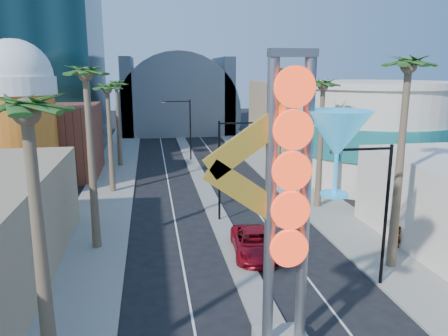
% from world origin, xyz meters
% --- Properties ---
extents(sidewalk_west, '(5.00, 100.00, 0.15)m').
position_xyz_m(sidewalk_west, '(-9.50, 35.00, 0.07)').
color(sidewalk_west, gray).
rests_on(sidewalk_west, ground).
extents(sidewalk_east, '(5.00, 100.00, 0.15)m').
position_xyz_m(sidewalk_east, '(9.50, 35.00, 0.07)').
color(sidewalk_east, gray).
rests_on(sidewalk_east, ground).
extents(median, '(1.60, 84.00, 0.15)m').
position_xyz_m(median, '(0.00, 38.00, 0.07)').
color(median, gray).
rests_on(median, ground).
extents(brick_filler_west, '(10.00, 10.00, 8.00)m').
position_xyz_m(brick_filler_west, '(-16.00, 38.00, 4.00)').
color(brick_filler_west, brown).
rests_on(brick_filler_west, ground).
extents(filler_east, '(10.00, 20.00, 10.00)m').
position_xyz_m(filler_east, '(16.00, 48.00, 5.00)').
color(filler_east, '#9E8566').
rests_on(filler_east, ground).
extents(beer_mug, '(7.00, 7.00, 14.50)m').
position_xyz_m(beer_mug, '(-17.00, 30.00, 7.84)').
color(beer_mug, '#C06219').
rests_on(beer_mug, ground).
extents(turquoise_building, '(16.60, 16.60, 10.60)m').
position_xyz_m(turquoise_building, '(18.00, 30.00, 5.25)').
color(turquoise_building, beige).
rests_on(turquoise_building, ground).
extents(canopy, '(22.00, 16.00, 22.00)m').
position_xyz_m(canopy, '(0.00, 72.00, 4.31)').
color(canopy, slate).
rests_on(canopy, ground).
extents(neon_sign, '(6.53, 2.60, 12.55)m').
position_xyz_m(neon_sign, '(0.82, 2.96, 7.31)').
color(neon_sign, gray).
rests_on(neon_sign, ground).
extents(streetlight_0, '(3.79, 0.25, 8.00)m').
position_xyz_m(streetlight_0, '(0.55, 20.00, 4.88)').
color(streetlight_0, black).
rests_on(streetlight_0, ground).
extents(streetlight_1, '(3.79, 0.25, 8.00)m').
position_xyz_m(streetlight_1, '(-0.55, 44.00, 4.88)').
color(streetlight_1, black).
rests_on(streetlight_1, ground).
extents(streetlight_2, '(3.45, 0.25, 8.00)m').
position_xyz_m(streetlight_2, '(6.72, 8.00, 4.83)').
color(streetlight_2, black).
rests_on(streetlight_2, ground).
extents(palm_0, '(2.40, 2.40, 11.70)m').
position_xyz_m(palm_0, '(-9.00, 2.00, 9.93)').
color(palm_0, brown).
rests_on(palm_0, ground).
extents(palm_1, '(2.40, 2.40, 12.70)m').
position_xyz_m(palm_1, '(-9.00, 16.00, 10.82)').
color(palm_1, brown).
rests_on(palm_1, ground).
extents(palm_2, '(2.40, 2.40, 11.20)m').
position_xyz_m(palm_2, '(-9.00, 30.00, 9.48)').
color(palm_2, brown).
rests_on(palm_2, ground).
extents(palm_3, '(2.40, 2.40, 11.20)m').
position_xyz_m(palm_3, '(-9.00, 42.00, 9.48)').
color(palm_3, brown).
rests_on(palm_3, ground).
extents(palm_5, '(2.40, 2.40, 13.20)m').
position_xyz_m(palm_5, '(9.00, 10.00, 11.27)').
color(palm_5, brown).
rests_on(palm_5, ground).
extents(palm_6, '(2.40, 2.40, 11.70)m').
position_xyz_m(palm_6, '(9.00, 22.00, 9.93)').
color(palm_6, brown).
rests_on(palm_6, ground).
extents(palm_7, '(2.40, 2.40, 12.70)m').
position_xyz_m(palm_7, '(9.00, 34.00, 10.82)').
color(palm_7, brown).
rests_on(palm_7, ground).
extents(red_pickup, '(3.18, 5.99, 1.60)m').
position_xyz_m(red_pickup, '(1.20, 13.21, 0.80)').
color(red_pickup, maroon).
rests_on(red_pickup, ground).
extents(pedestrian_a, '(0.66, 0.53, 1.55)m').
position_xyz_m(pedestrian_a, '(10.79, 12.36, 0.93)').
color(pedestrian_a, gray).
rests_on(pedestrian_a, sidewalk_east).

